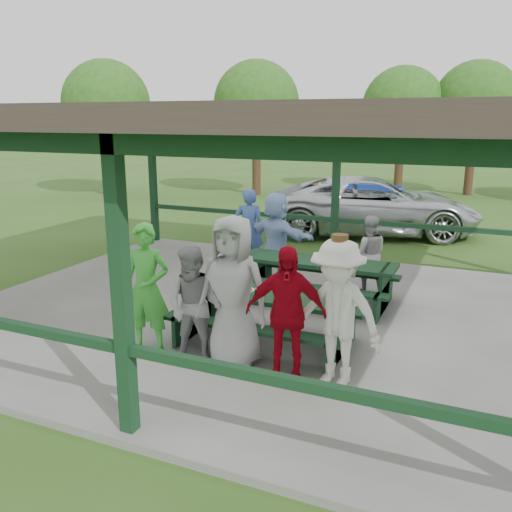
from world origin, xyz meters
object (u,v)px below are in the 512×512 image
at_px(contestant_grey_mid, 233,292).
at_px(spectator_blue, 249,230).
at_px(spectator_grey, 368,254).
at_px(contestant_white_fedora, 337,314).
at_px(contestant_red, 286,313).
at_px(contestant_green, 147,289).
at_px(pickup_truck, 373,206).
at_px(contestant_grey_left, 194,306).
at_px(picnic_table_far, 317,275).
at_px(farm_trailer, 359,203).
at_px(spectator_lblue, 276,237).
at_px(picnic_table_near, 266,312).

distance_m(contestant_grey_mid, spectator_blue, 4.53).
relative_size(contestant_grey_mid, spectator_grey, 1.39).
bearing_deg(contestant_white_fedora, contestant_red, -159.94).
relative_size(contestant_red, contestant_white_fedora, 0.91).
height_order(contestant_green, spectator_blue, contestant_green).
relative_size(contestant_red, pickup_truck, 0.29).
xyz_separation_m(contestant_red, pickup_truck, (-0.92, 9.38, -0.13)).
bearing_deg(contestant_red, contestant_grey_mid, 160.99).
height_order(contestant_red, spectator_blue, spectator_blue).
distance_m(contestant_grey_left, contestant_white_fedora, 1.84).
xyz_separation_m(picnic_table_far, farm_trailer, (-1.20, 8.20, 0.02)).
bearing_deg(spectator_lblue, contestant_green, 109.30).
relative_size(spectator_blue, farm_trailer, 0.50).
bearing_deg(pickup_truck, contestant_grey_mid, 163.25).
xyz_separation_m(picnic_table_near, spectator_lblue, (-1.02, 2.96, 0.40)).
relative_size(contestant_green, contestant_grey_left, 1.14).
bearing_deg(contestant_grey_mid, farm_trailer, 91.94).
bearing_deg(contestant_white_fedora, contestant_grey_mid, -166.82).
bearing_deg(contestant_green, contestant_grey_left, -16.41).
height_order(contestant_grey_left, spectator_grey, contestant_grey_left).
xyz_separation_m(contestant_green, farm_trailer, (0.30, 11.07, -0.39)).
distance_m(picnic_table_far, farm_trailer, 8.28).
relative_size(contestant_red, spectator_grey, 1.18).
bearing_deg(picnic_table_far, contestant_red, -80.06).
height_order(picnic_table_far, contestant_grey_left, contestant_grey_left).
bearing_deg(spectator_blue, contestant_white_fedora, 106.75).
bearing_deg(spectator_grey, spectator_lblue, -18.40).
distance_m(contestant_white_fedora, farm_trailer, 11.23).
distance_m(contestant_grey_left, spectator_grey, 4.13).
relative_size(contestant_grey_left, spectator_grey, 1.10).
height_order(picnic_table_far, contestant_red, contestant_red).
height_order(contestant_green, spectator_lblue, contestant_green).
bearing_deg(picnic_table_far, spectator_lblue, 139.99).
bearing_deg(picnic_table_far, contestant_white_fedora, -68.28).
bearing_deg(picnic_table_far, spectator_grey, 54.87).
xyz_separation_m(contestant_green, spectator_blue, (-0.43, 4.27, -0.03)).
bearing_deg(spectator_blue, spectator_lblue, 131.35).
bearing_deg(picnic_table_far, contestant_green, -117.44).
relative_size(contestant_green, contestant_grey_mid, 0.90).
relative_size(contestant_grey_mid, pickup_truck, 0.34).
height_order(picnic_table_near, picnic_table_far, same).
bearing_deg(contestant_grey_left, picnic_table_far, 69.98).
bearing_deg(pickup_truck, contestant_red, 167.75).
distance_m(contestant_green, spectator_lblue, 3.85).
bearing_deg(contestant_grey_mid, contestant_grey_left, -166.62).
bearing_deg(contestant_green, farm_trailer, 77.04).
bearing_deg(spectator_blue, spectator_grey, 150.85).
distance_m(contestant_green, contestant_red, 2.00).
distance_m(spectator_lblue, spectator_grey, 1.81).
relative_size(contestant_grey_left, spectator_blue, 0.90).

